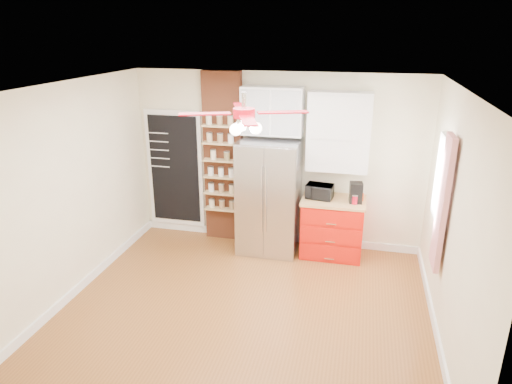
% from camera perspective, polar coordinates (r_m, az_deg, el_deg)
% --- Properties ---
extents(floor, '(4.50, 4.50, 0.00)m').
position_cam_1_polar(floor, '(5.88, -1.28, -14.16)').
color(floor, brown).
rests_on(floor, ground).
extents(ceiling, '(4.50, 4.50, 0.00)m').
position_cam_1_polar(ceiling, '(4.91, -1.53, 12.95)').
color(ceiling, white).
rests_on(ceiling, wall_back).
extents(wall_back, '(4.50, 0.02, 2.70)m').
position_cam_1_polar(wall_back, '(7.10, 2.68, 3.96)').
color(wall_back, '#F0EAC1').
rests_on(wall_back, floor).
extents(wall_front, '(4.50, 0.02, 2.70)m').
position_cam_1_polar(wall_front, '(3.56, -9.74, -13.45)').
color(wall_front, '#F0EAC1').
rests_on(wall_front, floor).
extents(wall_left, '(0.02, 4.00, 2.70)m').
position_cam_1_polar(wall_left, '(6.18, -22.02, 0.05)').
color(wall_left, '#F0EAC1').
rests_on(wall_left, floor).
extents(wall_right, '(0.02, 4.00, 2.70)m').
position_cam_1_polar(wall_right, '(5.20, 23.43, -3.79)').
color(wall_right, '#F0EAC1').
rests_on(wall_right, floor).
extents(chalkboard, '(0.95, 0.05, 1.95)m').
position_cam_1_polar(chalkboard, '(7.62, -10.08, 2.82)').
color(chalkboard, white).
rests_on(chalkboard, wall_back).
extents(brick_pillar, '(0.60, 0.16, 2.70)m').
position_cam_1_polar(brick_pillar, '(7.23, -4.10, 4.20)').
color(brick_pillar, brown).
rests_on(brick_pillar, floor).
extents(fridge, '(0.90, 0.70, 1.75)m').
position_cam_1_polar(fridge, '(6.91, 1.64, -0.62)').
color(fridge, '#B9BABE').
rests_on(fridge, floor).
extents(upper_glass_cabinet, '(0.90, 0.35, 0.70)m').
position_cam_1_polar(upper_glass_cabinet, '(6.77, 2.08, 10.12)').
color(upper_glass_cabinet, white).
rests_on(upper_glass_cabinet, wall_back).
extents(red_cabinet, '(0.94, 0.64, 0.90)m').
position_cam_1_polar(red_cabinet, '(7.01, 9.50, -4.35)').
color(red_cabinet, red).
rests_on(red_cabinet, floor).
extents(upper_shelf_unit, '(0.90, 0.30, 1.15)m').
position_cam_1_polar(upper_shelf_unit, '(6.73, 10.29, 7.37)').
color(upper_shelf_unit, white).
rests_on(upper_shelf_unit, wall_back).
extents(window, '(0.04, 0.75, 1.05)m').
position_cam_1_polar(window, '(5.96, 22.17, 1.37)').
color(window, white).
rests_on(window, wall_right).
extents(curtain, '(0.06, 0.40, 1.55)m').
position_cam_1_polar(curtain, '(5.47, 22.29, -1.35)').
color(curtain, red).
rests_on(curtain, wall_right).
extents(ceiling_fan, '(1.40, 1.40, 0.44)m').
position_cam_1_polar(ceiling_fan, '(4.96, -1.50, 9.77)').
color(ceiling_fan, silver).
rests_on(ceiling_fan, ceiling).
extents(toaster_oven, '(0.42, 0.31, 0.21)m').
position_cam_1_polar(toaster_oven, '(6.82, 7.94, 0.07)').
color(toaster_oven, black).
rests_on(toaster_oven, red_cabinet).
extents(coffee_maker, '(0.20, 0.20, 0.30)m').
position_cam_1_polar(coffee_maker, '(6.73, 12.37, -0.07)').
color(coffee_maker, black).
rests_on(coffee_maker, red_cabinet).
extents(canister_left, '(0.13, 0.13, 0.13)m').
position_cam_1_polar(canister_left, '(6.72, 12.20, -0.91)').
color(canister_left, '#A1081B').
rests_on(canister_left, red_cabinet).
extents(canister_right, '(0.11, 0.11, 0.13)m').
position_cam_1_polar(canister_right, '(6.86, 12.85, -0.52)').
color(canister_right, '#C2320A').
rests_on(canister_right, red_cabinet).
extents(pantry_jar_oats, '(0.11, 0.11, 0.14)m').
position_cam_1_polar(pantry_jar_oats, '(7.09, -5.36, 4.65)').
color(pantry_jar_oats, beige).
rests_on(pantry_jar_oats, brick_pillar).
extents(pantry_jar_beans, '(0.11, 0.11, 0.12)m').
position_cam_1_polar(pantry_jar_beans, '(7.03, -3.66, 4.49)').
color(pantry_jar_beans, olive).
rests_on(pantry_jar_beans, brick_pillar).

